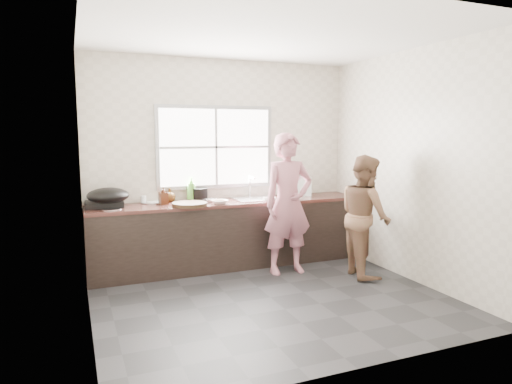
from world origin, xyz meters
name	(u,v)px	position (x,y,z in m)	size (l,w,h in m)	color
floor	(270,298)	(0.00, 0.00, -0.01)	(3.60, 3.20, 0.01)	#262628
ceiling	(271,35)	(0.00, 0.00, 2.71)	(3.60, 3.20, 0.01)	silver
wall_back	(222,162)	(0.00, 1.60, 1.35)	(3.60, 0.01, 2.70)	beige
wall_left	(83,178)	(-1.80, 0.00, 1.35)	(0.01, 3.20, 2.70)	beige
wall_right	(411,166)	(1.80, 0.00, 1.35)	(0.01, 3.20, 2.70)	beige
wall_front	(364,189)	(0.00, -1.60, 1.35)	(3.60, 0.01, 2.70)	beige
cabinet	(231,235)	(0.00, 1.29, 0.41)	(3.60, 0.62, 0.82)	black
countertop	(230,202)	(0.00, 1.29, 0.84)	(3.60, 0.64, 0.04)	#391C17
sink	(255,199)	(0.35, 1.29, 0.86)	(0.55, 0.45, 0.02)	silver
faucet	(250,187)	(0.35, 1.49, 1.01)	(0.02, 0.02, 0.30)	silver
window_frame	(216,147)	(-0.10, 1.59, 1.55)	(1.60, 0.05, 1.10)	#9EA0A5
window_glazing	(216,147)	(-0.10, 1.57, 1.55)	(1.50, 0.01, 1.00)	white
woman	(288,208)	(0.57, 0.74, 0.81)	(0.59, 0.39, 1.63)	#B36B7A
person_side	(365,216)	(1.39, 0.29, 0.74)	(0.72, 0.56, 1.48)	brown
cutting_board	(190,204)	(-0.59, 1.09, 0.88)	(0.43, 0.43, 0.04)	black
cleaver	(210,199)	(-0.28, 1.29, 0.90)	(0.18, 0.09, 0.01)	#A6A9AD
bowl_mince	(220,202)	(-0.20, 1.11, 0.89)	(0.20, 0.20, 0.05)	white
bowl_crabs	(287,198)	(0.72, 1.08, 0.89)	(0.21, 0.21, 0.07)	white
bowl_held	(270,199)	(0.47, 1.08, 0.89)	(0.20, 0.20, 0.06)	silver
black_pot	(199,194)	(-0.35, 1.52, 0.94)	(0.22, 0.22, 0.16)	black
plate_food	(155,202)	(-0.94, 1.52, 0.87)	(0.21, 0.21, 0.02)	white
bottle_green	(191,189)	(-0.46, 1.52, 1.02)	(0.12, 0.12, 0.31)	#4A9A32
bottle_brown_tall	(163,196)	(-0.86, 1.34, 0.96)	(0.09, 0.09, 0.20)	#3E1D0F
bottle_brown_short	(170,196)	(-0.74, 1.52, 0.94)	(0.12, 0.12, 0.16)	#4E3213
glass_jar	(143,199)	(-1.08, 1.52, 0.91)	(0.07, 0.07, 0.10)	white
burner	(104,203)	(-1.55, 1.46, 0.89)	(0.44, 0.44, 0.07)	black
wok	(108,196)	(-1.51, 1.28, 1.01)	(0.48, 0.48, 0.18)	black
dish_rack	(296,186)	(0.98, 1.33, 1.01)	(0.39, 0.27, 0.29)	silver
pot_lid_left	(112,209)	(-1.49, 1.19, 0.87)	(0.23, 0.23, 0.01)	#ACAEB3
pot_lid_right	(152,203)	(-0.98, 1.50, 0.87)	(0.26, 0.26, 0.01)	#ADAEB4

